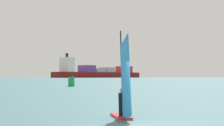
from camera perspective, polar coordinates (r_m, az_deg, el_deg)
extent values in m
plane|color=#386066|center=(16.18, 4.14, -8.58)|extent=(4000.00, 4000.00, 0.00)
cube|color=red|center=(18.90, 1.24, -7.43)|extent=(1.11, 2.63, 0.12)
cylinder|color=black|center=(18.48, 1.41, -1.35)|extent=(0.24, 0.93, 3.89)
cube|color=#268CD8|center=(17.61, 1.89, -2.20)|extent=(0.54, 2.55, 3.75)
cylinder|color=black|center=(17.99, 1.68, -3.98)|extent=(0.40, 1.86, 0.04)
cylinder|color=black|center=(18.51, 1.42, -5.78)|extent=(0.40, 0.49, 1.05)
sphere|color=tan|center=(18.47, 1.42, -3.82)|extent=(0.22, 0.22, 0.22)
cube|color=maroon|center=(641.97, -1.88, -1.67)|extent=(129.89, 139.43, 8.44)
cube|color=silver|center=(600.76, -6.29, -0.23)|extent=(23.65, 23.02, 21.36)
cylinder|color=black|center=(601.30, -6.29, 1.08)|extent=(4.00, 4.00, 6.00)
cube|color=#59388C|center=(625.62, -3.52, -0.80)|extent=(28.51, 28.31, 10.40)
cube|color=#99999E|center=(639.44, -2.13, -1.06)|extent=(28.51, 28.31, 5.20)
cube|color=#99999E|center=(653.68, -0.80, -0.96)|extent=(28.51, 28.31, 7.80)
cube|color=red|center=(668.20, 0.47, -1.21)|extent=(28.51, 28.31, 2.60)
cube|color=red|center=(683.13, 1.69, -0.89)|extent=(28.51, 28.31, 10.40)
cube|color=#60665B|center=(1501.25, 3.87, -1.29)|extent=(1394.54, 259.17, 34.36)
cylinder|color=#19994C|center=(76.84, -5.68, -2.60)|extent=(1.17, 1.17, 1.82)
cone|color=black|center=(76.84, -5.68, -1.74)|extent=(0.82, 0.82, 0.50)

